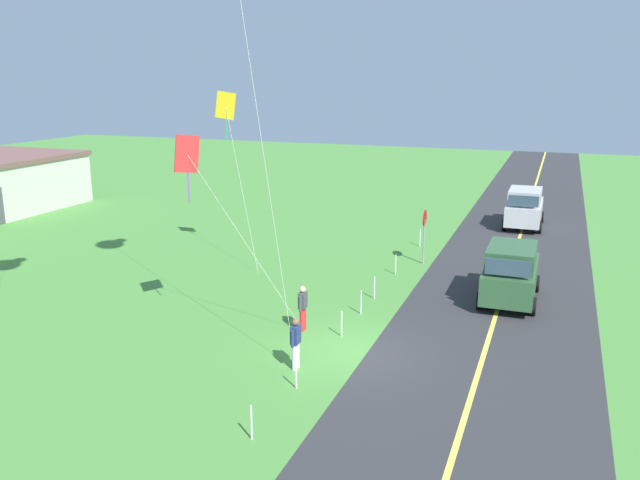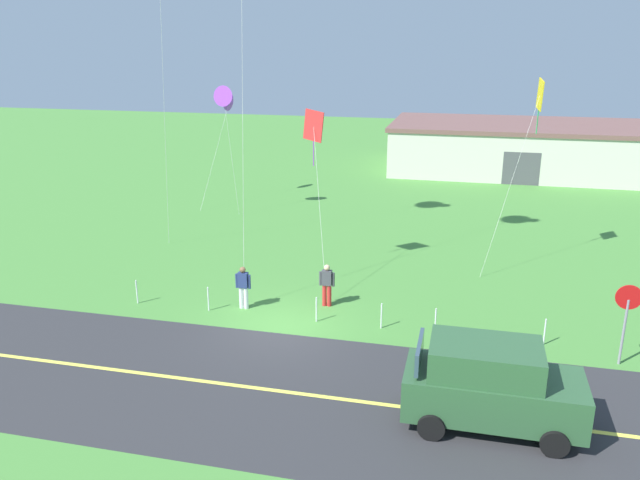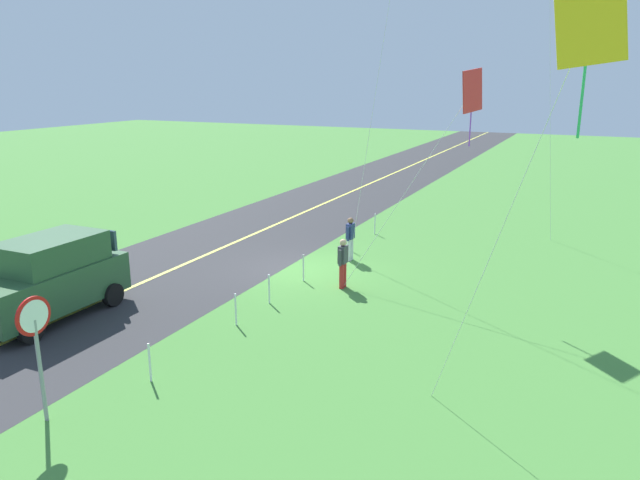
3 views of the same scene
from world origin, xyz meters
name	(u,v)px [view 1 (image 1 of 3)]	position (x,y,z in m)	size (l,w,h in m)	color
ground_plane	(351,353)	(0.00, 0.00, -0.05)	(120.00, 120.00, 0.10)	#478438
asphalt_road	(479,371)	(0.00, -4.00, 0.00)	(120.00, 7.00, 0.00)	#2D2D30
road_centre_stripe	(479,371)	(0.00, -4.00, 0.01)	(120.00, 0.16, 0.00)	#E5E04C
car_suv_foreground	(511,272)	(6.80, -4.30, 1.15)	(4.40, 2.12, 2.24)	#2D5633
car_parked_east_far	(524,207)	(20.23, -4.00, 1.15)	(4.40, 2.12, 2.24)	#B7B7BC
stop_sign	(424,226)	(10.71, -0.10, 1.80)	(0.76, 0.08, 2.56)	gray
person_adult_near	(296,342)	(-1.75, 1.19, 0.86)	(0.58, 0.22, 1.60)	silver
person_adult_companion	(303,307)	(1.14, 2.12, 0.86)	(0.58, 0.22, 1.60)	red
kite_blue_mid	(188,157)	(-0.20, 5.53, 6.00)	(1.84, 3.68, 6.76)	silver
kite_orange_near	(226,108)	(8.45, 8.79, 7.09)	(1.94, 2.88, 7.88)	silver
fence_post_0	(251,422)	(-5.75, 0.70, 0.45)	(0.05, 0.05, 0.90)	silver
fence_post_1	(296,373)	(-2.92, 0.70, 0.45)	(0.05, 0.05, 0.90)	silver
fence_post_2	(342,324)	(1.09, 0.70, 0.45)	(0.05, 0.05, 0.90)	silver
fence_post_3	(361,302)	(3.35, 0.70, 0.45)	(0.05, 0.05, 0.90)	silver
fence_post_4	(374,288)	(5.16, 0.70, 0.45)	(0.05, 0.05, 0.90)	silver
fence_post_5	(396,264)	(8.61, 0.70, 0.45)	(0.05, 0.05, 0.90)	silver
fence_post_6	(420,238)	(13.77, 0.70, 0.45)	(0.05, 0.05, 0.90)	silver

